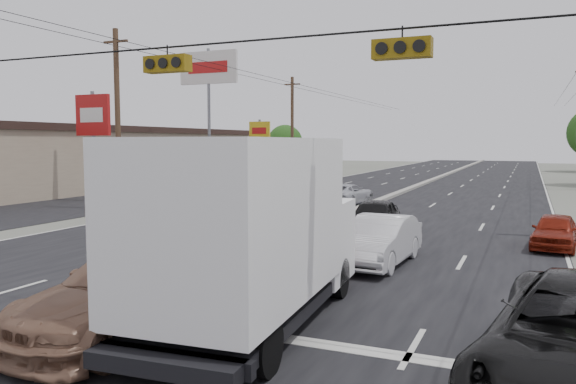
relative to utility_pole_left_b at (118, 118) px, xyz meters
name	(u,v)px	position (x,y,z in m)	size (l,w,h in m)	color
ground	(118,306)	(12.50, -15.00, -5.11)	(200.00, 200.00, 0.00)	#606356
road_surface	(398,195)	(12.50, 15.00, -5.11)	(20.00, 160.00, 0.02)	black
center_median	(398,193)	(12.50, 15.00, -5.01)	(0.50, 160.00, 0.20)	gray
strip_mall	(69,160)	(-13.50, 10.00, -2.81)	(12.00, 42.00, 4.60)	tan
parking_lot	(161,192)	(-4.50, 10.00, -5.11)	(10.00, 42.00, 0.02)	black
utility_pole_left_b	(118,118)	(0.00, 0.00, 0.00)	(1.60, 0.30, 10.00)	#422D1E
utility_pole_left_c	(292,128)	(0.00, 25.00, 0.00)	(1.60, 0.30, 10.00)	#422D1E
traffic_signals	(164,62)	(13.90, -15.00, 0.39)	(25.00, 0.30, 0.54)	black
pole_sign_mid	(93,121)	(-4.50, 3.00, 0.01)	(2.60, 0.25, 7.00)	slate
pole_sign_billboard	(209,76)	(-2.00, 13.00, 3.76)	(5.00, 0.25, 11.00)	slate
pole_sign_far	(260,136)	(-3.50, 25.00, -0.70)	(2.20, 0.25, 6.00)	slate
tree_left_far	(285,142)	(-9.50, 45.00, -1.39)	(4.80, 4.80, 6.12)	#382619
box_truck	(252,231)	(16.01, -15.02, -3.12)	(3.19, 7.80, 3.87)	black
tan_sedan	(139,289)	(14.05, -16.18, -4.25)	(2.40, 5.90, 1.71)	#835D47
red_sedan	(280,255)	(14.76, -10.86, -4.49)	(1.30, 3.73, 1.23)	#AD0A11
queue_car_a	(374,218)	(15.50, -3.22, -4.36)	(1.76, 4.38, 1.49)	black
queue_car_b	(380,241)	(16.98, -8.28, -4.36)	(1.58, 4.53, 1.49)	silver
queue_car_e	(555,231)	(22.07, -3.18, -4.49)	(1.45, 3.61, 1.23)	maroon
oncoming_near	(199,204)	(6.63, -2.24, -4.30)	(2.26, 5.56, 1.61)	black
oncoming_far	(347,195)	(11.10, 7.17, -4.47)	(2.11, 4.59, 1.27)	#B9BBC2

